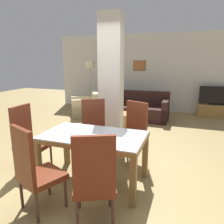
{
  "coord_description": "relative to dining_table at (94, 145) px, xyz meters",
  "views": [
    {
      "loc": [
        1.25,
        -2.73,
        1.79
      ],
      "look_at": [
        0.0,
        0.81,
        0.89
      ],
      "focal_mm": 35.0,
      "sensor_mm": 36.0,
      "label": 1
    }
  ],
  "objects": [
    {
      "name": "tv_stand",
      "position": [
        2.15,
        4.87,
        -0.38
      ],
      "size": [
        1.14,
        0.4,
        0.4
      ],
      "color": "#A17639",
      "rests_on": "ground_plane"
    },
    {
      "name": "bottle",
      "position": [
        -0.46,
        2.67,
        -0.08
      ],
      "size": [
        0.07,
        0.07,
        0.22
      ],
      "color": "#B2B7BC",
      "rests_on": "coffee_table"
    },
    {
      "name": "dining_chair_far_left",
      "position": [
        -0.37,
        0.83,
        -0.02
      ],
      "size": [
        0.61,
        0.61,
        1.08
      ],
      "rotation": [
        0.0,
        0.0,
        -2.72
      ],
      "color": "brown",
      "rests_on": "ground_plane"
    },
    {
      "name": "tv_screen",
      "position": [
        2.15,
        4.87,
        0.11
      ],
      "size": [
        1.13,
        0.25,
        0.59
      ],
      "rotation": [
        0.0,
        0.0,
        3.26
      ],
      "color": "black",
      "rests_on": "tv_stand"
    },
    {
      "name": "ground_plane",
      "position": [
        0.0,
        0.0,
        -0.58
      ],
      "size": [
        18.0,
        18.0,
        0.0
      ],
      "primitive_type": "plane",
      "color": "#99814C"
    },
    {
      "name": "armchair",
      "position": [
        -1.88,
        3.58,
        -0.31
      ],
      "size": [
        1.15,
        1.13,
        0.77
      ],
      "rotation": [
        0.0,
        0.0,
        2.1
      ],
      "color": "beige",
      "rests_on": "ground_plane"
    },
    {
      "name": "dining_chair_near_left",
      "position": [
        -0.37,
        -0.85,
        -0.02
      ],
      "size": [
        0.61,
        0.61,
        1.08
      ],
      "rotation": [
        0.0,
        0.0,
        -0.41
      ],
      "color": "#632915",
      "rests_on": "ground_plane"
    },
    {
      "name": "divider_pillar",
      "position": [
        -0.26,
        1.48,
        0.77
      ],
      "size": [
        0.47,
        0.28,
        2.7
      ],
      "color": "silver",
      "rests_on": "ground_plane"
    },
    {
      "name": "back_wall",
      "position": [
        -0.0,
        5.15,
        0.77
      ],
      "size": [
        7.2,
        0.09,
        2.7
      ],
      "color": "silver",
      "rests_on": "ground_plane"
    },
    {
      "name": "dining_chair_near_right",
      "position": [
        0.37,
        -0.81,
        -0.02
      ],
      "size": [
        0.61,
        0.61,
        1.08
      ],
      "rotation": [
        0.0,
        0.0,
        0.43
      ],
      "color": "maroon",
      "rests_on": "ground_plane"
    },
    {
      "name": "dining_chair_far_right",
      "position": [
        0.37,
        0.85,
        -0.02
      ],
      "size": [
        0.61,
        0.61,
        1.08
      ],
      "rotation": [
        0.0,
        0.0,
        2.73
      ],
      "color": "maroon",
      "rests_on": "ground_plane"
    },
    {
      "name": "dining_chair_head_left",
      "position": [
        -1.17,
        0.0,
        -0.02
      ],
      "size": [
        0.46,
        0.46,
        1.08
      ],
      "rotation": [
        0.0,
        0.0,
        -1.57
      ],
      "color": "maroon",
      "rests_on": "ground_plane"
    },
    {
      "name": "floor_lamp",
      "position": [
        -2.11,
        4.44,
        0.89
      ],
      "size": [
        0.35,
        0.35,
        1.75
      ],
      "color": "#B7B7BC",
      "rests_on": "ground_plane"
    },
    {
      "name": "dining_table",
      "position": [
        0.0,
        0.0,
        0.0
      ],
      "size": [
        1.49,
        0.87,
        0.74
      ],
      "color": "brown",
      "rests_on": "ground_plane"
    },
    {
      "name": "coffee_table",
      "position": [
        -0.4,
        2.69,
        -0.37
      ],
      "size": [
        0.63,
        0.54,
        0.42
      ],
      "color": "#A57139",
      "rests_on": "ground_plane"
    },
    {
      "name": "sofa",
      "position": [
        -0.28,
        3.8,
        -0.29
      ],
      "size": [
        2.02,
        0.89,
        0.84
      ],
      "rotation": [
        0.0,
        0.0,
        3.14
      ],
      "color": "black",
      "rests_on": "ground_plane"
    }
  ]
}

